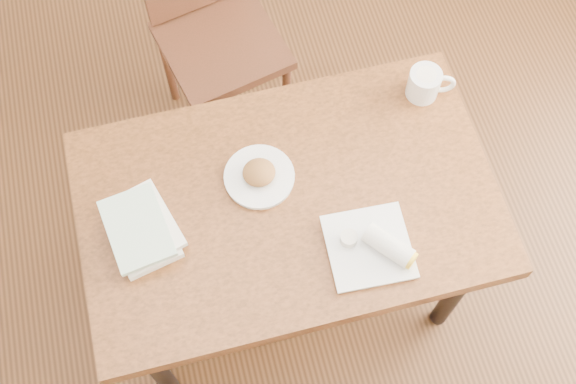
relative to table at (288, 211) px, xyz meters
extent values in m
cube|color=#472814|center=(0.00, 0.00, -0.67)|extent=(4.00, 5.00, 0.01)
cube|color=brown|center=(0.00, 0.00, 0.06)|extent=(1.23, 0.77, 0.06)
cylinder|color=black|center=(-0.51, -0.29, -0.32)|extent=(0.06, 0.06, 0.69)
cylinder|color=black|center=(0.51, -0.29, -0.32)|extent=(0.06, 0.06, 0.69)
cylinder|color=black|center=(-0.51, 0.29, -0.32)|extent=(0.06, 0.06, 0.69)
cylinder|color=black|center=(0.51, 0.29, -0.32)|extent=(0.06, 0.06, 0.69)
cylinder|color=#421E12|center=(0.08, 1.01, -0.44)|extent=(0.04, 0.04, 0.45)
cylinder|color=#421E12|center=(-0.27, 0.93, -0.44)|extent=(0.04, 0.04, 0.45)
cylinder|color=#421E12|center=(0.16, 0.66, -0.44)|extent=(0.04, 0.04, 0.45)
cylinder|color=#421E12|center=(-0.19, 0.58, -0.44)|extent=(0.04, 0.04, 0.45)
cube|color=#421E12|center=(-0.05, 0.80, -0.19)|extent=(0.50, 0.50, 0.04)
cylinder|color=white|center=(-0.07, 0.09, 0.09)|extent=(0.21, 0.21, 0.01)
cylinder|color=white|center=(-0.07, 0.09, 0.10)|extent=(0.21, 0.21, 0.01)
ellipsoid|color=#B27538|center=(-0.07, 0.09, 0.13)|extent=(0.11, 0.11, 0.05)
cylinder|color=white|center=(0.50, 0.25, 0.14)|extent=(0.10, 0.10, 0.10)
torus|color=white|center=(0.55, 0.24, 0.14)|extent=(0.08, 0.04, 0.08)
cylinder|color=tan|center=(0.50, 0.25, 0.18)|extent=(0.09, 0.09, 0.01)
cylinder|color=#F2E5CC|center=(0.50, 0.25, 0.19)|extent=(0.06, 0.06, 0.00)
cube|color=white|center=(0.18, -0.21, 0.09)|extent=(0.24, 0.24, 0.01)
cube|color=white|center=(0.18, -0.21, 0.10)|extent=(0.25, 0.25, 0.01)
cylinder|color=white|center=(0.23, -0.23, 0.13)|extent=(0.14, 0.15, 0.06)
cylinder|color=yellow|center=(0.27, -0.28, 0.13)|extent=(0.05, 0.05, 0.05)
cylinder|color=silver|center=(0.13, -0.17, 0.12)|extent=(0.05, 0.05, 0.03)
cylinder|color=red|center=(0.13, -0.17, 0.13)|extent=(0.04, 0.04, 0.01)
cube|color=white|center=(-0.43, 0.00, 0.10)|extent=(0.21, 0.27, 0.03)
cube|color=silver|center=(-0.42, 0.01, 0.12)|extent=(0.22, 0.27, 0.02)
cube|color=#75B086|center=(-0.44, -0.01, 0.14)|extent=(0.20, 0.26, 0.02)
camera|label=1|loc=(-0.22, -0.85, 2.01)|focal=45.00mm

